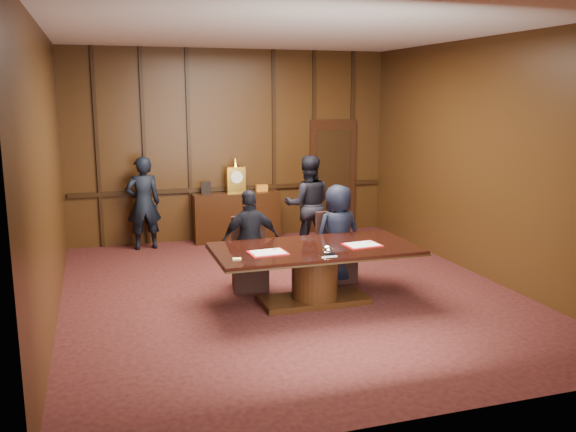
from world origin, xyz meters
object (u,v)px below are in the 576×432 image
object	(u,v)px
signatory_left	(251,240)
witness_right	(308,205)
signatory_right	(338,234)
sideboard	(236,214)
conference_table	(315,265)
witness_left	(143,203)

from	to	relation	value
signatory_left	witness_right	world-z (taller)	witness_right
signatory_left	witness_right	bearing A→B (deg)	-132.88
signatory_right	witness_right	xyz separation A→B (m)	(0.12, 1.66, 0.13)
sideboard	signatory_right	size ratio (longest dim) A/B	1.12
signatory_left	conference_table	bearing A→B (deg)	126.77
sideboard	conference_table	world-z (taller)	sideboard
sideboard	signatory_left	bearing A→B (deg)	-98.98
witness_right	conference_table	bearing A→B (deg)	83.53
signatory_right	witness_left	world-z (taller)	witness_left
signatory_left	witness_left	size ratio (longest dim) A/B	0.86
sideboard	signatory_left	world-z (taller)	sideboard
witness_left	signatory_left	bearing A→B (deg)	108.51
conference_table	signatory_right	xyz separation A→B (m)	(0.65, 0.80, 0.20)
signatory_left	witness_left	distance (m)	3.06
sideboard	signatory_right	xyz separation A→B (m)	(0.83, -2.96, 0.23)
signatory_left	witness_left	xyz separation A→B (m)	(-1.22, 2.80, 0.11)
witness_right	sideboard	bearing A→B (deg)	-42.68
conference_table	witness_left	distance (m)	4.07
conference_table	sideboard	bearing A→B (deg)	92.77
sideboard	signatory_right	bearing A→B (deg)	-74.30
sideboard	signatory_left	size ratio (longest dim) A/B	1.13
sideboard	signatory_left	xyz separation A→B (m)	(-0.47, -2.96, 0.22)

